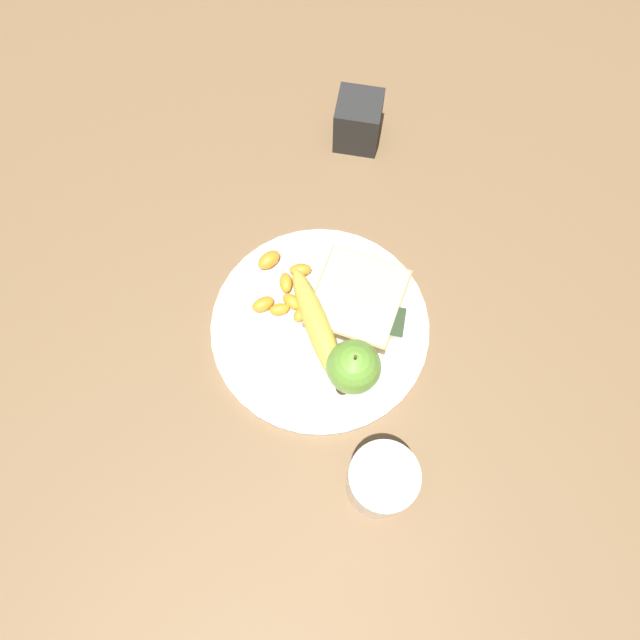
# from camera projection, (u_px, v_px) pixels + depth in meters

# --- Properties ---
(ground_plane) EXTENTS (3.00, 3.00, 0.00)m
(ground_plane) POSITION_uv_depth(u_px,v_px,m) (320.00, 329.00, 0.83)
(ground_plane) COLOR olive
(plate) EXTENTS (0.29, 0.29, 0.01)m
(plate) POSITION_uv_depth(u_px,v_px,m) (320.00, 327.00, 0.82)
(plate) COLOR white
(plate) RESTS_ON ground_plane
(juice_glass) EXTENTS (0.08, 0.08, 0.09)m
(juice_glass) POSITION_uv_depth(u_px,v_px,m) (381.00, 481.00, 0.72)
(juice_glass) COLOR silver
(juice_glass) RESTS_ON ground_plane
(apple) EXTENTS (0.07, 0.07, 0.08)m
(apple) POSITION_uv_depth(u_px,v_px,m) (354.00, 367.00, 0.76)
(apple) COLOR #72B23D
(apple) RESTS_ON plate
(banana) EXTENTS (0.17, 0.12, 0.03)m
(banana) POSITION_uv_depth(u_px,v_px,m) (320.00, 330.00, 0.80)
(banana) COLOR #E0CC4C
(banana) RESTS_ON plate
(bread_slice) EXTENTS (0.14, 0.13, 0.02)m
(bread_slice) POSITION_uv_depth(u_px,v_px,m) (358.00, 299.00, 0.82)
(bread_slice) COLOR tan
(bread_slice) RESTS_ON plate
(fork) EXTENTS (0.08, 0.17, 0.00)m
(fork) POSITION_uv_depth(u_px,v_px,m) (320.00, 345.00, 0.81)
(fork) COLOR silver
(fork) RESTS_ON plate
(jam_packet) EXTENTS (0.04, 0.03, 0.02)m
(jam_packet) POSITION_uv_depth(u_px,v_px,m) (391.00, 323.00, 0.81)
(jam_packet) COLOR white
(jam_packet) RESTS_ON plate
(orange_segment_0) EXTENTS (0.02, 0.03, 0.02)m
(orange_segment_0) POSITION_uv_depth(u_px,v_px,m) (300.00, 270.00, 0.84)
(orange_segment_0) COLOR #F9A32D
(orange_segment_0) RESTS_ON plate
(orange_segment_1) EXTENTS (0.02, 0.03, 0.02)m
(orange_segment_1) POSITION_uv_depth(u_px,v_px,m) (279.00, 309.00, 0.82)
(orange_segment_1) COLOR #F9A32D
(orange_segment_1) RESTS_ON plate
(orange_segment_2) EXTENTS (0.02, 0.03, 0.01)m
(orange_segment_2) POSITION_uv_depth(u_px,v_px,m) (312.00, 298.00, 0.82)
(orange_segment_2) COLOR #F9A32D
(orange_segment_2) RESTS_ON plate
(orange_segment_3) EXTENTS (0.03, 0.04, 0.02)m
(orange_segment_3) POSITION_uv_depth(u_px,v_px,m) (263.00, 304.00, 0.82)
(orange_segment_3) COLOR #F9A32D
(orange_segment_3) RESTS_ON plate
(orange_segment_4) EXTENTS (0.03, 0.03, 0.02)m
(orange_segment_4) POSITION_uv_depth(u_px,v_px,m) (292.00, 301.00, 0.82)
(orange_segment_4) COLOR #F9A32D
(orange_segment_4) RESTS_ON plate
(orange_segment_5) EXTENTS (0.03, 0.02, 0.02)m
(orange_segment_5) POSITION_uv_depth(u_px,v_px,m) (286.00, 283.00, 0.83)
(orange_segment_5) COLOR #F9A32D
(orange_segment_5) RESTS_ON plate
(orange_segment_6) EXTENTS (0.04, 0.04, 0.02)m
(orange_segment_6) POSITION_uv_depth(u_px,v_px,m) (269.00, 260.00, 0.84)
(orange_segment_6) COLOR #F9A32D
(orange_segment_6) RESTS_ON plate
(orange_segment_7) EXTENTS (0.03, 0.03, 0.02)m
(orange_segment_7) POSITION_uv_depth(u_px,v_px,m) (314.00, 307.00, 0.82)
(orange_segment_7) COLOR #F9A32D
(orange_segment_7) RESTS_ON plate
(orange_segment_8) EXTENTS (0.03, 0.03, 0.02)m
(orange_segment_8) POSITION_uv_depth(u_px,v_px,m) (301.00, 313.00, 0.82)
(orange_segment_8) COLOR #F9A32D
(orange_segment_8) RESTS_ON plate
(condiment_caddy) EXTENTS (0.06, 0.06, 0.08)m
(condiment_caddy) POSITION_uv_depth(u_px,v_px,m) (360.00, 121.00, 0.90)
(condiment_caddy) COLOR #2D2D2D
(condiment_caddy) RESTS_ON ground_plane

